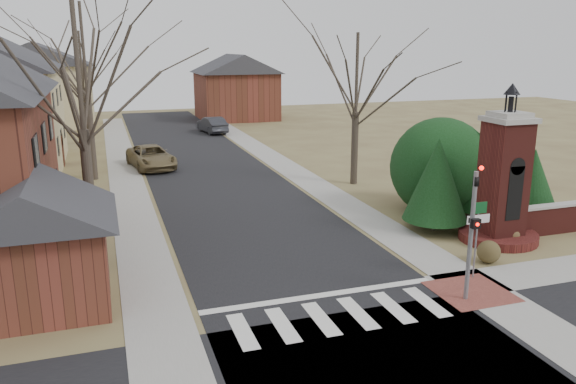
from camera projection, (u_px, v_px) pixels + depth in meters
name	position (u px, v px, depth m)	size (l,w,h in m)	color
ground	(351.00, 328.00, 16.12)	(120.00, 120.00, 0.00)	brown
main_street	(209.00, 171.00, 36.32)	(8.00, 70.00, 0.01)	black
crosswalk_zone	(340.00, 316.00, 16.85)	(8.00, 2.20, 0.02)	silver
stop_bar	(321.00, 295.00, 18.23)	(8.00, 0.35, 0.02)	silver
sidewalk_right_main	(285.00, 166.00, 37.91)	(2.00, 60.00, 0.02)	gray
sidewalk_left	(126.00, 177.00, 34.73)	(2.00, 60.00, 0.02)	gray
curb_apron	(471.00, 292.00, 18.50)	(2.40, 2.40, 0.02)	brown
traffic_signal_pole	(473.00, 223.00, 17.31)	(0.28, 0.41, 4.50)	slate
sign_post	(477.00, 225.00, 19.16)	(0.90, 0.07, 2.75)	slate
brick_gate_monument	(502.00, 190.00, 22.91)	(3.20, 3.20, 6.47)	#5C201B
garage_left	(36.00, 237.00, 17.08)	(4.80, 4.80, 4.29)	brown
house_distant_left	(38.00, 84.00, 55.45)	(10.80, 8.80, 8.53)	#CFBA8A
house_distant_right	(236.00, 85.00, 61.71)	(8.80, 8.80, 7.30)	brown
evergreen_near	(437.00, 179.00, 24.17)	(2.80, 2.80, 4.10)	#473D33
evergreen_mid	(484.00, 162.00, 26.20)	(3.40, 3.40, 4.70)	#473D33
evergreen_far	(533.00, 178.00, 26.07)	(2.40, 2.40, 3.30)	#473D33
evergreen_mass	(440.00, 163.00, 26.99)	(4.80, 4.80, 4.80)	black
bare_tree_0	(76.00, 51.00, 20.30)	(8.05, 8.05, 11.15)	#473D33
bare_tree_1	(83.00, 43.00, 32.15)	(8.40, 8.40, 11.64)	#473D33
bare_tree_2	(81.00, 57.00, 44.19)	(7.35, 7.35, 10.19)	#473D33
bare_tree_3	(357.00, 68.00, 31.41)	(7.00, 7.00, 9.70)	#473D33
pickup_truck	(151.00, 157.00, 37.18)	(2.44, 5.29, 1.47)	olive
distant_car	(212.00, 125.00, 52.15)	(1.60, 4.58, 1.51)	#303137
dry_shrub_left	(489.00, 252.00, 20.90)	(0.86, 0.86, 0.86)	#4F4224
dry_shrub_right	(511.00, 233.00, 23.09)	(0.79, 0.79, 0.79)	brown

